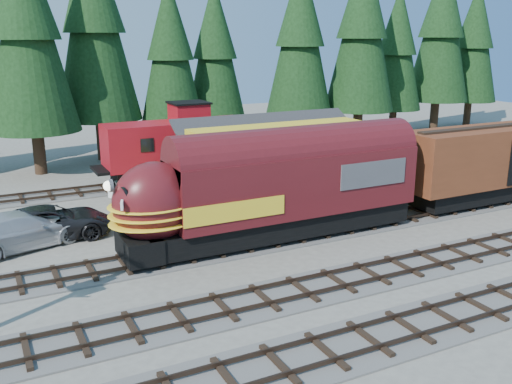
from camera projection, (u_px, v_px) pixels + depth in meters
name	position (u px, v px, depth m)	size (l,w,h in m)	color
ground	(386.00, 253.00, 28.13)	(120.00, 120.00, 0.00)	#6B665B
track_siding	(471.00, 205.00, 35.89)	(68.00, 3.20, 0.33)	#4C4947
track_spur	(102.00, 190.00, 39.27)	(32.00, 3.20, 0.33)	#4C4947
depot	(282.00, 155.00, 36.38)	(12.80, 7.00, 5.30)	gold
conifer_backdrop	(262.00, 39.00, 50.11)	(79.74, 23.85, 17.02)	black
locomotive	(266.00, 193.00, 28.88)	(16.52, 3.28, 4.49)	black
boxcar	(501.00, 160.00, 36.18)	(14.46, 3.10, 4.54)	black
caboose	(177.00, 146.00, 40.99)	(10.27, 2.98, 5.34)	black
pickup_truck_a	(51.00, 223.00, 29.84)	(2.93, 6.35, 1.76)	black
pickup_truck_b	(19.00, 230.00, 28.47)	(2.64, 6.50, 1.89)	#B5B8BE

